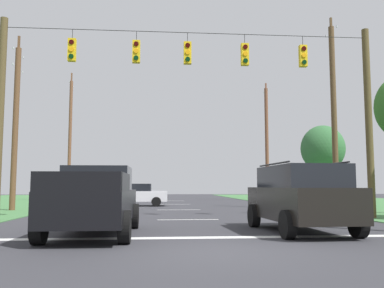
{
  "coord_description": "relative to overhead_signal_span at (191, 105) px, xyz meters",
  "views": [
    {
      "loc": [
        -1.29,
        -9.12,
        1.38
      ],
      "look_at": [
        0.03,
        6.69,
        2.96
      ],
      "focal_mm": 39.41,
      "sensor_mm": 36.0,
      "label": 1
    }
  ],
  "objects": [
    {
      "name": "utility_pole_mid_left",
      "position": [
        -9.42,
        7.08,
        0.15
      ],
      "size": [
        0.32,
        1.87,
        10.02
      ],
      "color": "brown",
      "rests_on": "ground"
    },
    {
      "name": "distant_car_crossing_white",
      "position": [
        -2.81,
        11.98,
        -3.95
      ],
      "size": [
        4.34,
        2.11,
        1.52
      ],
      "color": "silver",
      "rests_on": "ground"
    },
    {
      "name": "pickup_truck",
      "position": [
        -3.14,
        -5.08,
        -3.77
      ],
      "size": [
        2.32,
        5.42,
        1.95
      ],
      "color": "black",
      "rests_on": "ground"
    },
    {
      "name": "overhead_signal_span",
      "position": [
        0.0,
        0.0,
        0.0
      ],
      "size": [
        15.75,
        0.31,
        8.27
      ],
      "color": "brown",
      "rests_on": "ground"
    },
    {
      "name": "ground_plane",
      "position": [
        -0.11,
        -8.21,
        -4.74
      ],
      "size": [
        120.0,
        120.0,
        0.0
      ],
      "primitive_type": "plane",
      "color": "#333338"
    },
    {
      "name": "suv_black",
      "position": [
        2.91,
        -4.86,
        -3.68
      ],
      "size": [
        2.37,
        4.87,
        2.05
      ],
      "color": "black",
      "rests_on": "ground"
    },
    {
      "name": "utility_pole_far_left",
      "position": [
        -9.2,
        20.98,
        0.88
      ],
      "size": [
        0.29,
        1.92,
        11.62
      ],
      "color": "brown",
      "rests_on": "ground"
    },
    {
      "name": "stop_bar_stripe",
      "position": [
        -0.11,
        -5.95,
        -4.74
      ],
      "size": [
        13.5,
        0.45,
        0.01
      ],
      "primitive_type": "cube",
      "color": "white",
      "rests_on": "ground"
    },
    {
      "name": "utility_pole_mid_right",
      "position": [
        8.94,
        6.28,
        0.81
      ],
      "size": [
        0.33,
        1.62,
        11.43
      ],
      "color": "brown",
      "rests_on": "ground"
    },
    {
      "name": "tree_roadside_left",
      "position": [
        10.62,
        12.24,
        -0.69
      ],
      "size": [
        3.16,
        3.16,
        5.76
      ],
      "color": "brown",
      "rests_on": "ground"
    },
    {
      "name": "lane_dash_1",
      "position": [
        -0.11,
        7.15,
        -4.74
      ],
      "size": [
        2.5,
        0.15,
        0.01
      ],
      "primitive_type": "cube",
      "rotation": [
        0.0,
        0.0,
        1.57
      ],
      "color": "white",
      "rests_on": "ground"
    },
    {
      "name": "lane_dash_0",
      "position": [
        -0.11,
        0.05,
        -4.74
      ],
      "size": [
        2.5,
        0.15,
        0.01
      ],
      "primitive_type": "cube",
      "rotation": [
        0.0,
        0.0,
        1.57
      ],
      "color": "white",
      "rests_on": "ground"
    },
    {
      "name": "lane_dash_3",
      "position": [
        -0.11,
        21.69,
        -4.74
      ],
      "size": [
        2.5,
        0.15,
        0.01
      ],
      "primitive_type": "cube",
      "rotation": [
        0.0,
        0.0,
        1.57
      ],
      "color": "white",
      "rests_on": "ground"
    },
    {
      "name": "lane_dash_2",
      "position": [
        -0.11,
        14.51,
        -4.74
      ],
      "size": [
        2.5,
        0.15,
        0.01
      ],
      "primitive_type": "cube",
      "rotation": [
        0.0,
        0.0,
        1.57
      ],
      "color": "white",
      "rests_on": "ground"
    },
    {
      "name": "utility_pole_far_right",
      "position": [
        8.87,
        21.18,
        0.67
      ],
      "size": [
        0.33,
        1.53,
        11.1
      ],
      "color": "brown",
      "rests_on": "ground"
    }
  ]
}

